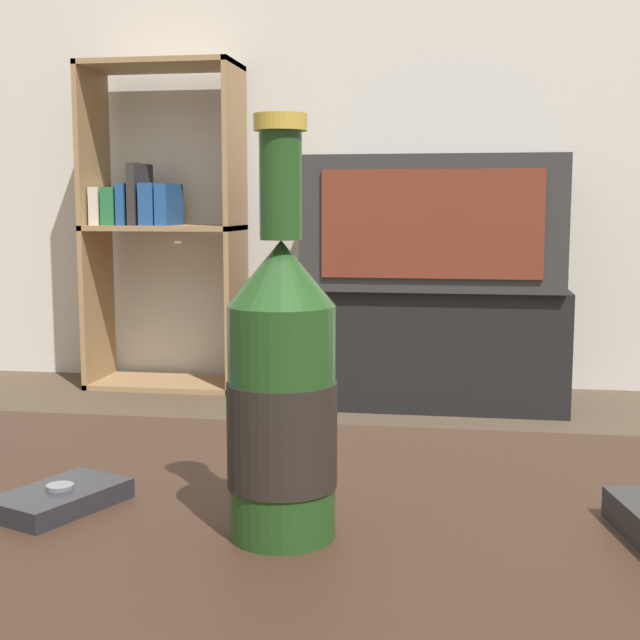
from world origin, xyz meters
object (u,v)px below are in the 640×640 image
object	(u,v)px
bookshelf	(158,221)
cell_phone	(60,498)
beer_bottle	(282,393)
television	(434,222)
tv_stand	(432,344)

from	to	relation	value
bookshelf	cell_phone	xyz separation A→B (m)	(0.91, -2.76, -0.14)
bookshelf	beer_bottle	bearing A→B (deg)	-68.96
television	cell_phone	xyz separation A→B (m)	(-0.16, -2.65, -0.14)
television	bookshelf	bearing A→B (deg)	174.19
beer_bottle	bookshelf	bearing A→B (deg)	111.04
cell_phone	bookshelf	bearing A→B (deg)	130.44
tv_stand	television	xyz separation A→B (m)	(0.00, -0.00, 0.44)
television	bookshelf	distance (m)	1.07
bookshelf	beer_bottle	world-z (taller)	bookshelf
cell_phone	television	bearing A→B (deg)	108.76
bookshelf	tv_stand	bearing A→B (deg)	-5.61
tv_stand	cell_phone	bearing A→B (deg)	-93.45
cell_phone	tv_stand	bearing A→B (deg)	108.76
tv_stand	television	distance (m)	0.44
tv_stand	television	size ratio (longest dim) A/B	1.06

